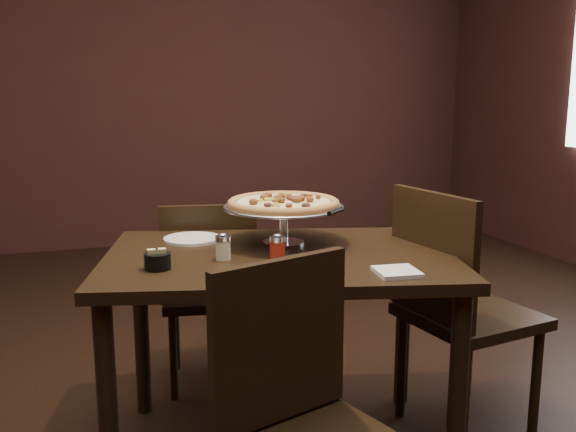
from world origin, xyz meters
name	(u,v)px	position (x,y,z in m)	size (l,w,h in m)	color
room	(279,64)	(0.06, 0.03, 1.40)	(6.04, 7.04, 2.84)	black
dining_table	(279,281)	(0.06, 0.03, 0.66)	(1.37, 1.08, 0.76)	black
pizza_stand	(284,204)	(0.12, 0.16, 0.91)	(0.45, 0.45, 0.18)	silver
parmesan_shaker	(223,247)	(-0.14, 0.01, 0.80)	(0.05, 0.05, 0.09)	#F7EEC0
pepper_flake_shaker	(277,248)	(0.03, -0.07, 0.80)	(0.05, 0.05, 0.10)	maroon
packet_caddy	(157,260)	(-0.37, -0.04, 0.78)	(0.09, 0.09, 0.07)	black
napkin_stack	(397,272)	(0.33, -0.34, 0.76)	(0.13, 0.13, 0.01)	silver
plate_left	(192,239)	(-0.19, 0.32, 0.76)	(0.22, 0.22, 0.01)	white
plate_near	(267,279)	(-0.07, -0.27, 0.76)	(0.22, 0.22, 0.01)	white
serving_spatula	(336,212)	(0.25, -0.03, 0.90)	(0.15, 0.15, 0.02)	silver
chair_far	(209,288)	(-0.07, 0.61, 0.47)	(0.47, 0.47, 0.86)	black
chair_near	(308,424)	(-0.08, -0.66, 0.49)	(0.53, 0.53, 0.90)	black
chair_side	(456,303)	(0.74, -0.05, 0.52)	(0.51, 0.51, 0.96)	black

